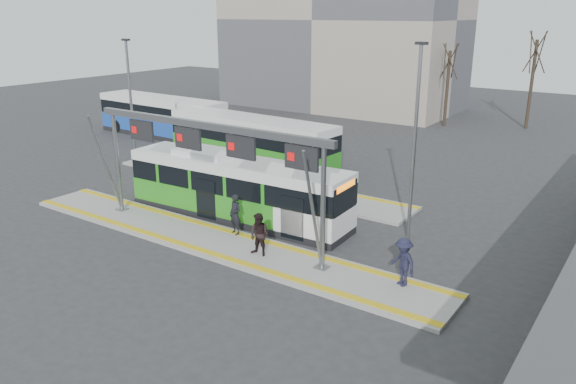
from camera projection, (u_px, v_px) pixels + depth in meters
The scene contains 18 objects.
ground at pixel (213, 243), 25.03m from camera, with size 120.00×120.00×0.00m, color #2D2D30.
platform_main at pixel (213, 241), 25.01m from camera, with size 22.00×3.00×0.15m, color gray.
platform_second at pixel (253, 183), 33.43m from camera, with size 20.00×3.00×0.15m, color gray.
tactile_main at pixel (213, 239), 24.98m from camera, with size 22.00×2.65×0.02m.
tactile_second at pixel (265, 177), 34.30m from camera, with size 20.00×0.35×0.02m.
gantry at pixel (207, 146), 24.09m from camera, with size 13.00×1.68×5.20m.
apartment_block at pixel (343, 17), 57.92m from camera, with size 24.50×12.50×18.40m.
hero_bus at pixel (237, 189), 27.64m from camera, with size 11.93×3.08×3.25m.
bg_bus_green at pixel (251, 141), 37.37m from camera, with size 12.78×3.45×3.16m.
bg_bus_blue at pixel (162, 117), 45.75m from camera, with size 12.33×3.11×3.20m.
passenger_a at pixel (235, 214), 25.34m from camera, with size 0.68×0.45×1.87m, color black.
passenger_b at pixel (259, 235), 23.11m from camera, with size 0.88×0.69×1.82m, color black.
passenger_c at pixel (403, 262), 20.57m from camera, with size 1.20×0.69×1.86m, color #1C1C32.
tree_left at pixel (449, 62), 48.62m from camera, with size 1.40×1.40×7.45m.
tree_mid at pixel (536, 53), 47.21m from camera, with size 1.40×1.40×8.56m.
tree_far at pixel (269, 47), 59.58m from camera, with size 1.40×1.40×8.20m.
lamp_west at pixel (131, 105), 33.98m from camera, with size 0.50×0.25×8.30m.
lamp_east at pixel (415, 140), 23.98m from camera, with size 0.50×0.25×8.66m.
Camera 1 is at (15.93, -17.08, 9.87)m, focal length 35.00 mm.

